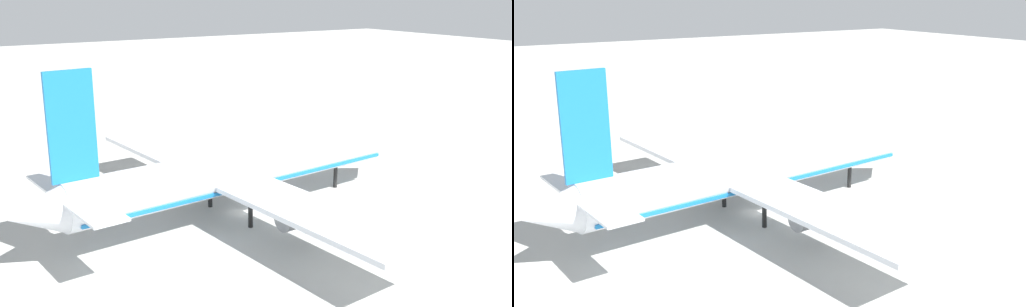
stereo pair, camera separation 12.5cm
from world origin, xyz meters
The scene contains 5 objects.
ground_plane centered at (0.00, 0.00, 0.00)m, with size 600.00×600.00×0.00m, color #B2B2AD.
airliner centered at (-1.24, -0.11, 6.95)m, with size 68.07×68.25×24.14m.
baggage_cart_0 centered at (37.85, 25.05, 0.27)m, with size 3.11×1.95×0.40m.
traffic_cone_0 centered at (32.36, 32.53, 0.28)m, with size 0.36×0.36×0.55m, color orange.
traffic_cone_2 centered at (42.27, 34.18, 0.28)m, with size 0.36×0.36×0.55m, color orange.
Camera 2 is at (-44.73, -74.29, 33.67)m, focal length 42.13 mm.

